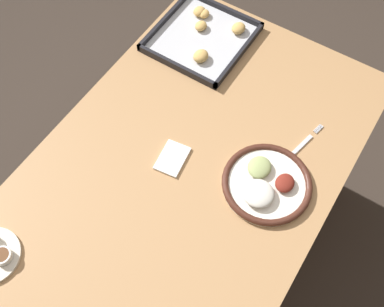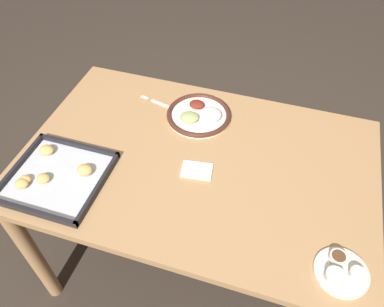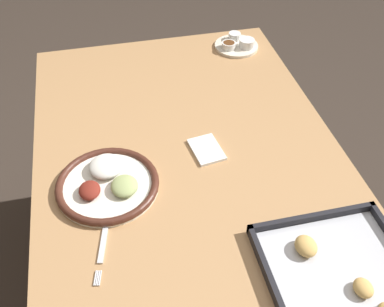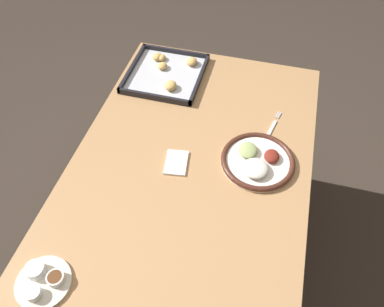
# 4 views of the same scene
# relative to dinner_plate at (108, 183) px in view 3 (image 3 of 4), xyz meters

# --- Properties ---
(ground_plane) EXTENTS (8.00, 8.00, 0.00)m
(ground_plane) POSITION_rel_dinner_plate_xyz_m (-0.06, 0.22, -0.75)
(ground_plane) COLOR #382D26
(dining_table) EXTENTS (1.26, 0.82, 0.74)m
(dining_table) POSITION_rel_dinner_plate_xyz_m (-0.06, 0.22, -0.12)
(dining_table) COLOR #AD7F51
(dining_table) RESTS_ON ground_plane
(dinner_plate) EXTENTS (0.26, 0.26, 0.04)m
(dinner_plate) POSITION_rel_dinner_plate_xyz_m (0.00, 0.00, 0.00)
(dinner_plate) COLOR white
(dinner_plate) RESTS_ON dining_table
(fork) EXTENTS (0.20, 0.06, 0.00)m
(fork) POSITION_rel_dinner_plate_xyz_m (0.16, -0.03, -0.01)
(fork) COLOR silver
(fork) RESTS_ON dining_table
(saucer_plate) EXTENTS (0.15, 0.15, 0.04)m
(saucer_plate) POSITION_rel_dinner_plate_xyz_m (-0.57, 0.51, 0.00)
(saucer_plate) COLOR beige
(saucer_plate) RESTS_ON dining_table
(baking_tray) EXTENTS (0.32, 0.31, 0.04)m
(baking_tray) POSITION_rel_dinner_plate_xyz_m (0.38, 0.45, -0.00)
(baking_tray) COLOR black
(baking_tray) RESTS_ON dining_table
(napkin) EXTENTS (0.12, 0.09, 0.01)m
(napkin) POSITION_rel_dinner_plate_xyz_m (-0.07, 0.27, -0.01)
(napkin) COLOR white
(napkin) RESTS_ON dining_table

